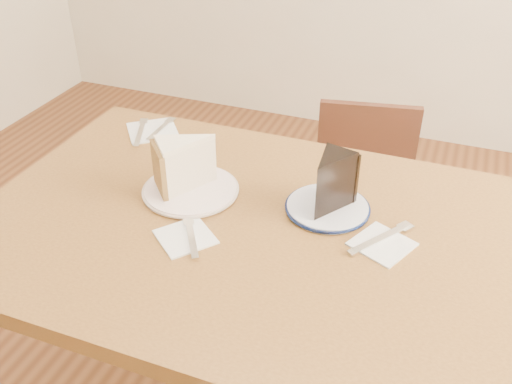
% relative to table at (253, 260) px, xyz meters
% --- Properties ---
extents(table, '(1.20, 0.80, 0.75)m').
position_rel_table_xyz_m(table, '(0.00, 0.00, 0.00)').
color(table, brown).
rests_on(table, ground).
extents(chair_far, '(0.43, 0.43, 0.74)m').
position_rel_table_xyz_m(chair_far, '(0.13, 0.59, -0.24)').
color(chair_far, black).
rests_on(chair_far, ground).
extents(plate_cream, '(0.21, 0.21, 0.01)m').
position_rel_table_xyz_m(plate_cream, '(-0.18, 0.06, 0.10)').
color(plate_cream, white).
rests_on(plate_cream, table).
extents(plate_navy, '(0.18, 0.18, 0.01)m').
position_rel_table_xyz_m(plate_navy, '(0.13, 0.11, 0.10)').
color(plate_navy, white).
rests_on(plate_navy, table).
extents(carrot_cake, '(0.16, 0.15, 0.11)m').
position_rel_table_xyz_m(carrot_cake, '(-0.19, 0.08, 0.16)').
color(carrot_cake, '#F2E4C8').
rests_on(carrot_cake, plate_cream).
extents(chocolate_cake, '(0.10, 0.12, 0.11)m').
position_rel_table_xyz_m(chocolate_cake, '(0.13, 0.10, 0.17)').
color(chocolate_cake, black).
rests_on(chocolate_cake, plate_navy).
extents(napkin_cream, '(0.15, 0.15, 0.00)m').
position_rel_table_xyz_m(napkin_cream, '(-0.11, -0.09, 0.10)').
color(napkin_cream, white).
rests_on(napkin_cream, table).
extents(napkin_navy, '(0.14, 0.14, 0.00)m').
position_rel_table_xyz_m(napkin_navy, '(0.27, 0.03, 0.10)').
color(napkin_navy, white).
rests_on(napkin_navy, table).
extents(napkin_spare, '(0.18, 0.18, 0.00)m').
position_rel_table_xyz_m(napkin_spare, '(-0.41, 0.30, 0.10)').
color(napkin_spare, white).
rests_on(napkin_spare, table).
extents(fork_cream, '(0.09, 0.13, 0.00)m').
position_rel_table_xyz_m(fork_cream, '(-0.10, -0.09, 0.10)').
color(fork_cream, white).
rests_on(fork_cream, napkin_cream).
extents(knife_navy, '(0.11, 0.15, 0.00)m').
position_rel_table_xyz_m(knife_navy, '(0.26, 0.04, 0.10)').
color(knife_navy, silver).
rests_on(knife_navy, napkin_navy).
extents(fork_spare, '(0.02, 0.14, 0.00)m').
position_rel_table_xyz_m(fork_spare, '(-0.39, 0.31, 0.10)').
color(fork_spare, silver).
rests_on(fork_spare, napkin_spare).
extents(knife_spare, '(0.07, 0.15, 0.00)m').
position_rel_table_xyz_m(knife_spare, '(-0.43, 0.27, 0.10)').
color(knife_spare, white).
rests_on(knife_spare, napkin_spare).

